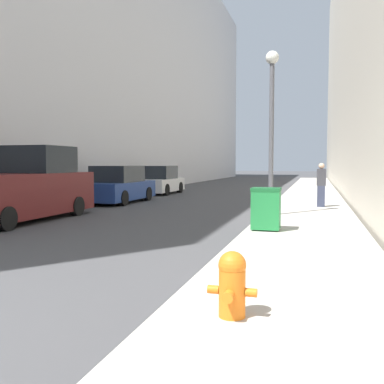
% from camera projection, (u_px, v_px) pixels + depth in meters
% --- Properties ---
extents(sidewalk_right, '(2.86, 60.00, 0.14)m').
position_uv_depth(sidewalk_right, '(310.00, 200.00, 19.38)').
color(sidewalk_right, '#ADA89E').
rests_on(sidewalk_right, ground).
extents(building_left_glass, '(12.00, 60.00, 20.19)m').
position_uv_depth(building_left_glass, '(80.00, 48.00, 30.94)').
color(building_left_glass, '#BCBCC1').
rests_on(building_left_glass, ground).
extents(fire_hydrant, '(0.52, 0.41, 0.69)m').
position_uv_depth(fire_hydrant, '(232.00, 283.00, 4.44)').
color(fire_hydrant, orange).
rests_on(fire_hydrant, sidewalk_right).
extents(trash_bin, '(0.68, 0.59, 1.02)m').
position_uv_depth(trash_bin, '(266.00, 208.00, 10.26)').
color(trash_bin, '#1E7538').
rests_on(trash_bin, sidewalk_right).
extents(lamppost, '(0.40, 0.40, 5.02)m').
position_uv_depth(lamppost, '(272.00, 118.00, 13.11)').
color(lamppost, '#4C4C51').
rests_on(lamppost, sidewalk_right).
extents(pickup_truck, '(2.18, 5.48, 2.29)m').
position_uv_depth(pickup_truck, '(21.00, 189.00, 13.00)').
color(pickup_truck, '#561919').
rests_on(pickup_truck, ground).
extents(parked_sedan_near, '(1.97, 4.40, 1.64)m').
position_uv_depth(parked_sedan_near, '(118.00, 186.00, 19.09)').
color(parked_sedan_near, navy).
rests_on(parked_sedan_near, ground).
extents(parked_sedan_far, '(1.88, 4.05, 1.61)m').
position_uv_depth(parked_sedan_far, '(160.00, 181.00, 24.66)').
color(parked_sedan_far, silver).
rests_on(parked_sedan_far, ground).
extents(pedestrian_on_sidewalk, '(0.33, 0.21, 1.62)m').
position_uv_depth(pedestrian_on_sidewalk, '(321.00, 185.00, 15.78)').
color(pedestrian_on_sidewalk, '#2D3347').
rests_on(pedestrian_on_sidewalk, sidewalk_right).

